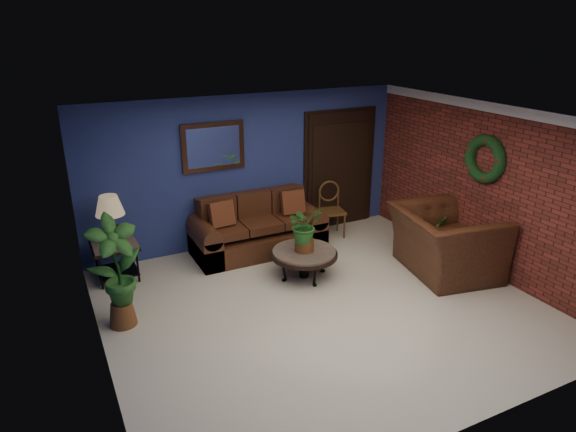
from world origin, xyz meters
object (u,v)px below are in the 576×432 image
table_lamp (110,213)px  side_chair (331,205)px  armchair (445,242)px  end_table (115,250)px  coffee_table (304,254)px  sofa (257,232)px

table_lamp → side_chair: (3.68, 0.07, -0.48)m
side_chair → armchair: 2.17m
end_table → side_chair: bearing=1.1°
coffee_table → end_table: (-2.49, 1.18, 0.08)m
coffee_table → armchair: armchair is taller
end_table → side_chair: size_ratio=0.67×
sofa → table_lamp: table_lamp is taller
armchair → side_chair: bearing=31.5°
side_chair → coffee_table: bearing=-122.4°
side_chair → armchair: size_ratio=0.64×
sofa → end_table: (-2.24, -0.03, 0.13)m
armchair → coffee_table: bearing=79.2°
table_lamp → side_chair: size_ratio=0.71×
end_table → armchair: size_ratio=0.43×
table_lamp → armchair: table_lamp is taller
sofa → side_chair: size_ratio=2.22×
sofa → armchair: (2.21, -1.99, 0.17)m
sofa → coffee_table: 1.23m
end_table → armchair: 4.86m
sofa → side_chair: (1.44, 0.04, 0.23)m
sofa → armchair: bearing=-42.0°
sofa → table_lamp: 2.35m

